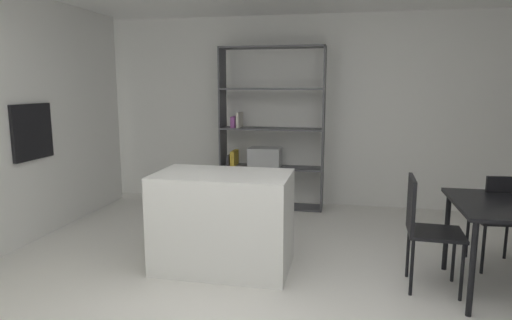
% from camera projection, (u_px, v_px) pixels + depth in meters
% --- Properties ---
extents(ground_plane, '(9.34, 9.34, 0.00)m').
position_uv_depth(ground_plane, '(258.00, 312.00, 3.27)').
color(ground_plane, silver).
extents(back_partition, '(6.79, 0.06, 2.62)m').
position_uv_depth(back_partition, '(303.00, 111.00, 6.14)').
color(back_partition, white).
rests_on(back_partition, ground_plane).
extents(built_in_oven, '(0.06, 0.58, 0.59)m').
position_uv_depth(built_in_oven, '(32.00, 132.00, 4.64)').
color(built_in_oven, black).
rests_on(built_in_oven, ground_plane).
extents(kitchen_island, '(1.21, 0.73, 0.89)m').
position_uv_depth(kitchen_island, '(223.00, 221.00, 4.00)').
color(kitchen_island, white).
rests_on(kitchen_island, ground_plane).
extents(open_bookshelf, '(1.41, 0.35, 2.18)m').
position_uv_depth(open_bookshelf, '(267.00, 137.00, 5.98)').
color(open_bookshelf, '#4C4C51').
rests_on(open_bookshelf, ground_plane).
extents(dining_chair_far, '(0.46, 0.48, 0.90)m').
position_uv_depth(dining_chair_far, '(503.00, 213.00, 3.92)').
color(dining_chair_far, black).
rests_on(dining_chair_far, ground_plane).
extents(dining_chair_island_side, '(0.45, 0.43, 0.93)m').
position_uv_depth(dining_chair_island_side, '(424.00, 222.00, 3.58)').
color(dining_chair_island_side, black).
rests_on(dining_chair_island_side, ground_plane).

